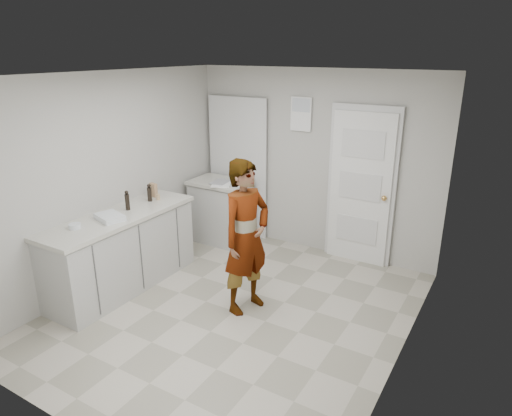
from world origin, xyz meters
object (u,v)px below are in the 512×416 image
Objects in this scene: person at (246,237)px; egg_bowl at (75,226)px; spice_jar at (158,197)px; oil_cruet_b at (127,201)px; baking_dish at (110,217)px; cake_mix_box at (153,190)px; oil_cruet_a at (149,193)px.

person is 13.03× the size of egg_bowl.
spice_jar is 0.48m from oil_cruet_b.
baking_dish is 0.39m from egg_bowl.
cake_mix_box is 0.89m from baking_dish.
oil_cruet_b is 0.62× the size of baking_dish.
cake_mix_box is 0.46× the size of baking_dish.
cake_mix_box reaches higher than egg_bowl.
oil_cruet_a is at bearing 91.03° from oil_cruet_b.
oil_cruet_a is (0.08, -0.16, 0.02)m from cake_mix_box.
oil_cruet_a is 0.94× the size of oil_cruet_b.
baking_dish is at bearing 72.90° from egg_bowl.
baking_dish is at bearing -70.65° from cake_mix_box.
spice_jar is at bearing 84.69° from oil_cruet_b.
cake_mix_box is 1.25m from egg_bowl.
person reaches higher than egg_bowl.
spice_jar is 1.19m from egg_bowl.
person is 1.52m from spice_jar.
oil_cruet_b is at bearing 85.88° from egg_bowl.
baking_dish is (0.02, -0.81, -0.01)m from spice_jar.
baking_dish is (0.06, -0.34, -0.09)m from oil_cruet_b.
person reaches higher than oil_cruet_a.
person reaches higher than oil_cruet_b.
person reaches higher than spice_jar.
oil_cruet_b reaches higher than baking_dish.
oil_cruet_b reaches higher than cake_mix_box.
oil_cruet_b is 0.72m from egg_bowl.
cake_mix_box reaches higher than spice_jar.
person is 7.04× the size of oil_cruet_b.
egg_bowl is at bearing -107.10° from baking_dish.
oil_cruet_b is (0.09, -0.54, 0.03)m from cake_mix_box.
spice_jar reaches higher than egg_bowl.
baking_dish is at bearing 123.57° from person.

